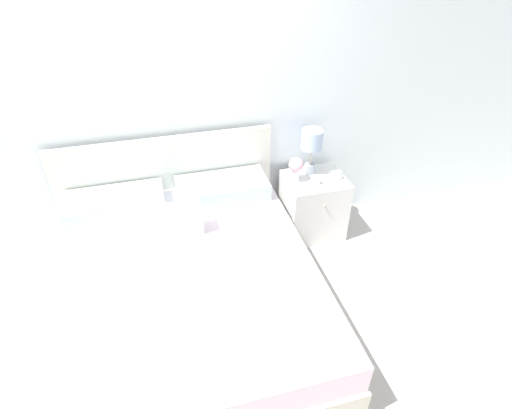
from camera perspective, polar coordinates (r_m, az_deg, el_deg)
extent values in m
plane|color=#BCB7B2|center=(3.75, -11.31, -4.51)|extent=(12.00, 12.00, 0.00)
cube|color=white|center=(3.17, -14.21, 14.74)|extent=(8.00, 0.06, 2.60)
cube|color=beige|center=(2.92, -9.62, -14.17)|extent=(1.71, 1.98, 0.32)
cube|color=white|center=(2.72, -10.19, -10.42)|extent=(1.68, 1.94, 0.22)
cube|color=silver|center=(3.43, -12.22, 1.69)|extent=(1.74, 0.05, 1.00)
cube|color=silver|center=(3.21, -19.37, 0.09)|extent=(0.72, 0.36, 0.14)
cube|color=silver|center=(3.21, -4.85, 2.31)|extent=(0.72, 0.36, 0.14)
cube|color=white|center=(2.84, -11.49, -2.30)|extent=(0.38, 0.13, 0.23)
cube|color=white|center=(3.61, 8.13, -0.16)|extent=(0.51, 0.44, 0.57)
sphere|color=#B2AD93|center=(3.35, 9.83, -0.14)|extent=(0.02, 0.02, 0.02)
cylinder|color=#A8B2BC|center=(3.50, 7.63, 5.11)|extent=(0.09, 0.09, 0.09)
cylinder|color=#B7B29E|center=(3.44, 7.78, 6.84)|extent=(0.02, 0.02, 0.15)
cylinder|color=#A8BCDB|center=(3.37, 8.00, 9.20)|extent=(0.18, 0.18, 0.16)
cylinder|color=white|center=(3.37, 5.64, 4.19)|extent=(0.06, 0.06, 0.11)
sphere|color=#EFB2C6|center=(3.32, 5.74, 5.67)|extent=(0.12, 0.12, 0.12)
sphere|color=#609356|center=(3.34, 6.21, 5.28)|extent=(0.06, 0.06, 0.06)
cylinder|color=white|center=(3.38, 8.54, 2.99)|extent=(0.12, 0.12, 0.01)
cylinder|color=white|center=(3.36, 8.59, 3.47)|extent=(0.08, 0.08, 0.06)
cube|color=silver|center=(3.45, 11.44, 4.11)|extent=(0.08, 0.04, 0.08)
cylinder|color=white|center=(3.43, 11.60, 3.91)|extent=(0.06, 0.00, 0.06)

